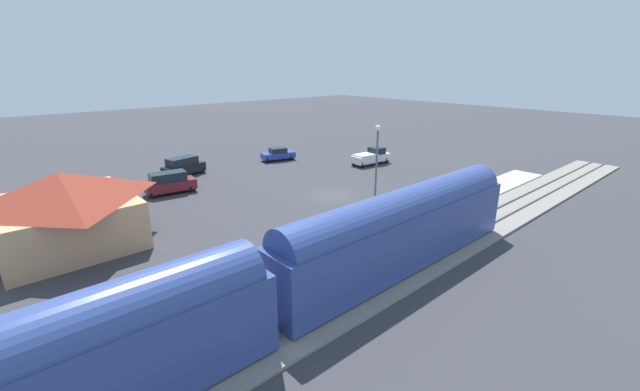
{
  "coord_description": "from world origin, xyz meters",
  "views": [
    {
      "loc": [
        -27.8,
        26.05,
        12.45
      ],
      "look_at": [
        -1.73,
        2.86,
        1.0
      ],
      "focal_mm": 22.37,
      "sensor_mm": 36.0,
      "label": 1
    }
  ],
  "objects_px": {
    "station_building": "(64,208)",
    "pickup_white": "(371,157)",
    "light_pole_near_platform": "(377,162)",
    "pedestrian_waiting_far": "(374,226)",
    "pedestrian_on_platform": "(395,214)",
    "suv_black": "(183,166)",
    "suv_maroon": "(169,182)",
    "sedan_blue": "(278,154)"
  },
  "relations": [
    {
      "from": "suv_black",
      "to": "light_pole_near_platform",
      "type": "height_order",
      "value": "light_pole_near_platform"
    },
    {
      "from": "pickup_white",
      "to": "pedestrian_on_platform",
      "type": "bearing_deg",
      "value": 136.13
    },
    {
      "from": "suv_black",
      "to": "station_building",
      "type": "bearing_deg",
      "value": 132.26
    },
    {
      "from": "suv_black",
      "to": "sedan_blue",
      "type": "distance_m",
      "value": 13.06
    },
    {
      "from": "light_pole_near_platform",
      "to": "pedestrian_on_platform",
      "type": "bearing_deg",
      "value": 166.9
    },
    {
      "from": "station_building",
      "to": "light_pole_near_platform",
      "type": "relative_size",
      "value": 1.25
    },
    {
      "from": "pedestrian_waiting_far",
      "to": "pickup_white",
      "type": "xyz_separation_m",
      "value": [
        16.28,
        -18.27,
        -0.25
      ]
    },
    {
      "from": "station_building",
      "to": "suv_black",
      "type": "relative_size",
      "value": 1.91
    },
    {
      "from": "pedestrian_on_platform",
      "to": "suv_black",
      "type": "bearing_deg",
      "value": 11.95
    },
    {
      "from": "suv_maroon",
      "to": "light_pole_near_platform",
      "type": "height_order",
      "value": "light_pole_near_platform"
    },
    {
      "from": "pedestrian_waiting_far",
      "to": "station_building",
      "type": "bearing_deg",
      "value": 49.6
    },
    {
      "from": "sedan_blue",
      "to": "light_pole_near_platform",
      "type": "xyz_separation_m",
      "value": [
        -23.17,
        6.75,
        4.09
      ]
    },
    {
      "from": "pedestrian_waiting_far",
      "to": "pickup_white",
      "type": "height_order",
      "value": "pickup_white"
    },
    {
      "from": "suv_black",
      "to": "pickup_white",
      "type": "distance_m",
      "value": 23.54
    },
    {
      "from": "pedestrian_waiting_far",
      "to": "suv_black",
      "type": "xyz_separation_m",
      "value": [
        27.17,
        2.6,
        -0.13
      ]
    },
    {
      "from": "light_pole_near_platform",
      "to": "station_building",
      "type": "bearing_deg",
      "value": 61.29
    },
    {
      "from": "station_building",
      "to": "suv_maroon",
      "type": "height_order",
      "value": "station_building"
    },
    {
      "from": "pickup_white",
      "to": "station_building",
      "type": "bearing_deg",
      "value": 93.26
    },
    {
      "from": "station_building",
      "to": "light_pole_near_platform",
      "type": "distance_m",
      "value": 23.41
    },
    {
      "from": "suv_maroon",
      "to": "sedan_blue",
      "type": "bearing_deg",
      "value": -74.36
    },
    {
      "from": "station_building",
      "to": "suv_maroon",
      "type": "xyz_separation_m",
      "value": [
        7.23,
        -10.26,
        -1.68
      ]
    },
    {
      "from": "station_building",
      "to": "suv_maroon",
      "type": "relative_size",
      "value": 1.95
    },
    {
      "from": "pedestrian_waiting_far",
      "to": "light_pole_near_platform",
      "type": "height_order",
      "value": "light_pole_near_platform"
    },
    {
      "from": "pickup_white",
      "to": "suv_maroon",
      "type": "height_order",
      "value": "suv_maroon"
    },
    {
      "from": "station_building",
      "to": "pedestrian_waiting_far",
      "type": "bearing_deg",
      "value": -130.4
    },
    {
      "from": "pickup_white",
      "to": "light_pole_near_platform",
      "type": "height_order",
      "value": "light_pole_near_platform"
    },
    {
      "from": "pedestrian_waiting_far",
      "to": "suv_maroon",
      "type": "distance_m",
      "value": 22.48
    },
    {
      "from": "station_building",
      "to": "sedan_blue",
      "type": "height_order",
      "value": "station_building"
    },
    {
      "from": "pickup_white",
      "to": "suv_maroon",
      "type": "bearing_deg",
      "value": 78.09
    },
    {
      "from": "station_building",
      "to": "pickup_white",
      "type": "distance_m",
      "value": 35.16
    },
    {
      "from": "suv_black",
      "to": "suv_maroon",
      "type": "relative_size",
      "value": 1.02
    },
    {
      "from": "light_pole_near_platform",
      "to": "suv_maroon",
      "type": "bearing_deg",
      "value": 28.94
    },
    {
      "from": "station_building",
      "to": "pedestrian_waiting_far",
      "type": "relative_size",
      "value": 5.81
    },
    {
      "from": "pickup_white",
      "to": "light_pole_near_platform",
      "type": "xyz_separation_m",
      "value": [
        -13.2,
        14.61,
        3.95
      ]
    },
    {
      "from": "suv_maroon",
      "to": "station_building",
      "type": "bearing_deg",
      "value": 125.16
    },
    {
      "from": "station_building",
      "to": "sedan_blue",
      "type": "xyz_separation_m",
      "value": [
        11.97,
        -27.2,
        -1.95
      ]
    },
    {
      "from": "pedestrian_on_platform",
      "to": "light_pole_near_platform",
      "type": "height_order",
      "value": "light_pole_near_platform"
    },
    {
      "from": "station_building",
      "to": "pickup_white",
      "type": "height_order",
      "value": "station_building"
    },
    {
      "from": "sedan_blue",
      "to": "pickup_white",
      "type": "distance_m",
      "value": 12.69
    },
    {
      "from": "pedestrian_waiting_far",
      "to": "pedestrian_on_platform",
      "type": "bearing_deg",
      "value": -81.58
    },
    {
      "from": "station_building",
      "to": "light_pole_near_platform",
      "type": "bearing_deg",
      "value": -118.71
    },
    {
      "from": "pedestrian_on_platform",
      "to": "pedestrian_waiting_far",
      "type": "bearing_deg",
      "value": 98.42
    }
  ]
}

